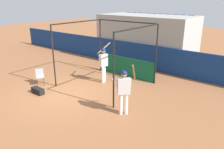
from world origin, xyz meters
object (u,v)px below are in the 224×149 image
Objects in this scene: equipment_bag at (38,91)px; baseball at (112,79)px; player_batter at (104,61)px; player_waiting at (124,88)px; folding_chair at (40,75)px.

baseball is (1.62, 3.64, -0.10)m from equipment_bag.
player_waiting reaches higher than player_batter.
player_waiting is 3.95m from baseball.
player_batter reaches higher than folding_chair.
player_batter is 1.00× the size of player_waiting.
player_waiting is 28.01× the size of baseball.
equipment_bag is 9.46× the size of baseball.
player_batter is at bearing -107.15° from baseball.
folding_chair is at bearing 148.27° from player_batter.
baseball is at bearing -3.37° from player_batter.
folding_chair reaches higher than equipment_bag.
folding_chair reaches higher than baseball.
folding_chair is 11.35× the size of baseball.
player_waiting is 4.54m from equipment_bag.
baseball is at bearing 88.48° from player_waiting.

